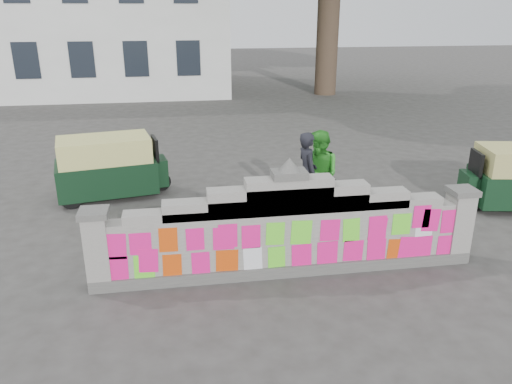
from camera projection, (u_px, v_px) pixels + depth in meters
ground at (287, 272)px, 8.42m from camera, size 100.00×100.00×0.00m
parapet_wall at (288, 232)px, 8.16m from camera, size 6.48×0.44×2.01m
building at (69, 12)px, 26.35m from camera, size 16.00×10.00×8.90m
cyclist_bike at (306, 200)px, 10.22m from camera, size 1.94×0.90×0.98m
cyclist_rider at (307, 184)px, 10.10m from camera, size 0.48×0.66×1.66m
pedestrian at (319, 174)px, 10.44m from camera, size 0.95×1.08×1.84m
rickshaw_left at (109, 166)px, 11.57m from camera, size 2.66×1.60×1.43m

